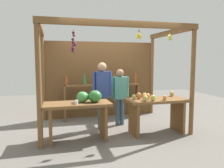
% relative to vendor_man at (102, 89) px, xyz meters
% --- Properties ---
extents(ground_plane, '(12.00, 12.00, 0.00)m').
position_rel_vendor_man_xyz_m(ground_plane, '(0.21, 0.07, -0.98)').
color(ground_plane, slate).
rests_on(ground_plane, ground).
extents(market_stall, '(3.40, 2.24, 2.47)m').
position_rel_vendor_man_xyz_m(market_stall, '(0.21, 0.59, 0.45)').
color(market_stall, brown).
rests_on(market_stall, ground).
extents(fruit_counter_left, '(1.38, 0.64, 1.06)m').
position_rel_vendor_man_xyz_m(fruit_counter_left, '(-0.62, -0.73, -0.32)').
color(fruit_counter_left, brown).
rests_on(fruit_counter_left, ground).
extents(fruit_counter_right, '(1.38, 0.64, 0.96)m').
position_rel_vendor_man_xyz_m(fruit_counter_right, '(1.09, -0.73, -0.37)').
color(fruit_counter_right, brown).
rests_on(fruit_counter_right, ground).
extents(bottle_shelf_unit, '(2.18, 0.22, 1.35)m').
position_rel_vendor_man_xyz_m(bottle_shelf_unit, '(0.21, 0.87, -0.19)').
color(bottle_shelf_unit, brown).
rests_on(bottle_shelf_unit, ground).
extents(vendor_man, '(0.48, 0.22, 1.63)m').
position_rel_vendor_man_xyz_m(vendor_man, '(0.00, 0.00, 0.00)').
color(vendor_man, '#275B4F').
rests_on(vendor_man, ground).
extents(vendor_woman, '(0.48, 0.20, 1.46)m').
position_rel_vendor_man_xyz_m(vendor_woman, '(0.50, 0.14, -0.12)').
color(vendor_woman, '#3B505D').
rests_on(vendor_woman, ground).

